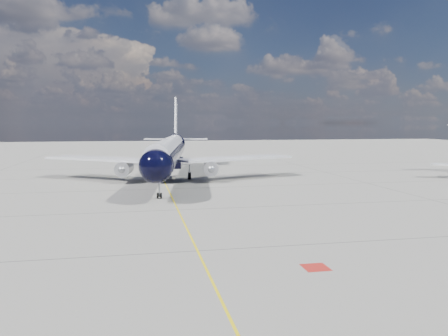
% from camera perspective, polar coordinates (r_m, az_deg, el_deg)
% --- Properties ---
extents(ground, '(320.00, 320.00, 0.00)m').
position_cam_1_polar(ground, '(65.75, -7.66, -2.07)').
color(ground, gray).
rests_on(ground, ground).
extents(taxiway_centerline, '(0.16, 160.00, 0.01)m').
position_cam_1_polar(taxiway_centerline, '(60.81, -7.36, -2.71)').
color(taxiway_centerline, yellow).
rests_on(taxiway_centerline, ground).
extents(red_marking, '(1.60, 1.60, 0.01)m').
position_cam_1_polar(red_marking, '(28.73, 11.87, -12.59)').
color(red_marking, maroon).
rests_on(red_marking, ground).
extents(main_airliner, '(40.57, 49.77, 14.40)m').
position_cam_1_polar(main_airliner, '(70.65, -7.19, 2.13)').
color(main_airliner, black).
rests_on(main_airliner, ground).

